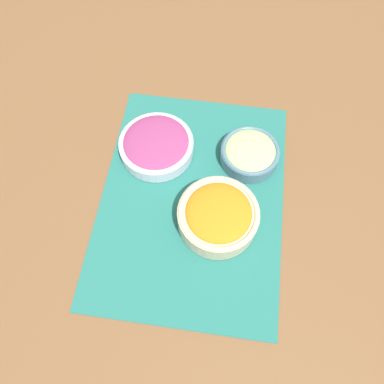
% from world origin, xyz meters
% --- Properties ---
extents(ground_plane, '(3.00, 3.00, 0.00)m').
position_xyz_m(ground_plane, '(0.00, 0.00, 0.00)').
color(ground_plane, brown).
extents(placemat, '(0.56, 0.41, 0.00)m').
position_xyz_m(placemat, '(0.00, 0.00, 0.00)').
color(placemat, '#236B60').
rests_on(placemat, ground_plane).
extents(cucumber_bowl, '(0.14, 0.14, 0.05)m').
position_xyz_m(cucumber_bowl, '(0.12, -0.12, 0.03)').
color(cucumber_bowl, slate).
rests_on(cucumber_bowl, placemat).
extents(carrot_bowl, '(0.17, 0.17, 0.07)m').
position_xyz_m(carrot_bowl, '(-0.05, -0.06, 0.04)').
color(carrot_bowl, beige).
rests_on(carrot_bowl, placemat).
extents(onion_bowl, '(0.17, 0.17, 0.05)m').
position_xyz_m(onion_bowl, '(0.11, 0.10, 0.03)').
color(onion_bowl, silver).
rests_on(onion_bowl, placemat).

